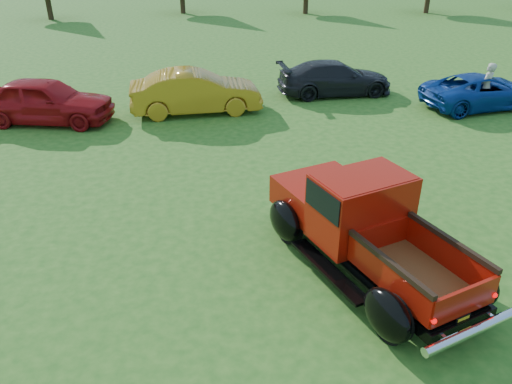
% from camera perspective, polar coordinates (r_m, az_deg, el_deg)
% --- Properties ---
extents(ground, '(120.00, 120.00, 0.00)m').
position_cam_1_polar(ground, '(10.05, 2.34, -6.24)').
color(ground, '#235418').
rests_on(ground, ground).
extents(pickup_truck, '(3.62, 5.11, 1.78)m').
position_cam_1_polar(pickup_truck, '(9.41, 11.68, -3.33)').
color(pickup_truck, black).
rests_on(pickup_truck, ground).
extents(show_car_red, '(4.50, 2.46, 1.45)m').
position_cam_1_polar(show_car_red, '(17.64, -22.95, 9.61)').
color(show_car_red, maroon).
rests_on(show_car_red, ground).
extents(show_car_yellow, '(4.51, 1.96, 1.44)m').
position_cam_1_polar(show_car_yellow, '(17.33, -6.90, 11.29)').
color(show_car_yellow, '#AB7516').
rests_on(show_car_yellow, ground).
extents(show_car_grey, '(4.43, 2.11, 1.25)m').
position_cam_1_polar(show_car_grey, '(19.51, 9.00, 12.75)').
color(show_car_grey, black).
rests_on(show_car_grey, ground).
extents(show_car_blue, '(4.49, 2.68, 1.17)m').
position_cam_1_polar(show_car_blue, '(19.44, 24.42, 10.45)').
color(show_car_blue, navy).
rests_on(show_car_blue, ground).
extents(spectator, '(0.71, 0.68, 1.64)m').
position_cam_1_polar(spectator, '(19.09, 24.82, 10.83)').
color(spectator, '#ACA595').
rests_on(spectator, ground).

